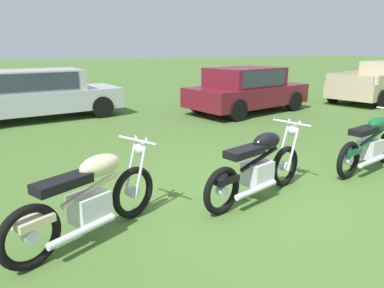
{
  "coord_description": "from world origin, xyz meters",
  "views": [
    {
      "loc": [
        -2.56,
        -4.03,
        2.09
      ],
      "look_at": [
        -0.73,
        0.84,
        0.65
      ],
      "focal_mm": 33.24,
      "sensor_mm": 36.0,
      "label": 1
    }
  ],
  "objects_px": {
    "motorcycle_cream": "(90,199)",
    "car_burgundy": "(246,88)",
    "car_silver": "(31,91)",
    "motorcycle_green": "(371,143)",
    "pickup_truck_beige": "(380,81)",
    "motorcycle_black": "(258,166)"
  },
  "relations": [
    {
      "from": "car_silver",
      "to": "car_burgundy",
      "type": "xyz_separation_m",
      "value": [
        6.42,
        -1.11,
        -0.04
      ]
    },
    {
      "from": "motorcycle_black",
      "to": "car_burgundy",
      "type": "distance_m",
      "value": 6.88
    },
    {
      "from": "motorcycle_cream",
      "to": "car_burgundy",
      "type": "height_order",
      "value": "car_burgundy"
    },
    {
      "from": "motorcycle_cream",
      "to": "car_burgundy",
      "type": "relative_size",
      "value": 0.39
    },
    {
      "from": "car_silver",
      "to": "car_burgundy",
      "type": "distance_m",
      "value": 6.52
    },
    {
      "from": "motorcycle_black",
      "to": "pickup_truck_beige",
      "type": "relative_size",
      "value": 0.36
    },
    {
      "from": "motorcycle_black",
      "to": "car_burgundy",
      "type": "height_order",
      "value": "car_burgundy"
    },
    {
      "from": "motorcycle_green",
      "to": "car_burgundy",
      "type": "bearing_deg",
      "value": 65.14
    },
    {
      "from": "motorcycle_green",
      "to": "motorcycle_black",
      "type": "bearing_deg",
      "value": 170.93
    },
    {
      "from": "car_burgundy",
      "to": "motorcycle_cream",
      "type": "bearing_deg",
      "value": -148.92
    },
    {
      "from": "motorcycle_black",
      "to": "motorcycle_green",
      "type": "distance_m",
      "value": 2.48
    },
    {
      "from": "motorcycle_green",
      "to": "pickup_truck_beige",
      "type": "height_order",
      "value": "pickup_truck_beige"
    },
    {
      "from": "car_burgundy",
      "to": "pickup_truck_beige",
      "type": "relative_size",
      "value": 0.84
    },
    {
      "from": "car_silver",
      "to": "motorcycle_cream",
      "type": "bearing_deg",
      "value": -96.02
    },
    {
      "from": "motorcycle_green",
      "to": "car_burgundy",
      "type": "xyz_separation_m",
      "value": [
        0.72,
        5.73,
        0.32
      ]
    },
    {
      "from": "car_burgundy",
      "to": "motorcycle_green",
      "type": "bearing_deg",
      "value": -115.58
    },
    {
      "from": "motorcycle_cream",
      "to": "motorcycle_black",
      "type": "relative_size",
      "value": 0.91
    },
    {
      "from": "car_silver",
      "to": "car_burgundy",
      "type": "height_order",
      "value": "same"
    },
    {
      "from": "car_silver",
      "to": "motorcycle_green",
      "type": "bearing_deg",
      "value": -63.42
    },
    {
      "from": "motorcycle_green",
      "to": "car_burgundy",
      "type": "relative_size",
      "value": 0.43
    },
    {
      "from": "car_silver",
      "to": "car_burgundy",
      "type": "relative_size",
      "value": 1.09
    },
    {
      "from": "car_burgundy",
      "to": "pickup_truck_beige",
      "type": "bearing_deg",
      "value": -13.65
    }
  ]
}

